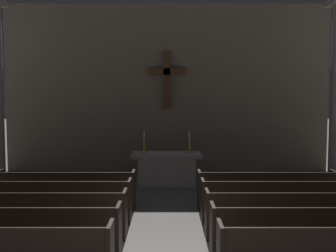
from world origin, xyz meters
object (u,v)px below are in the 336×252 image
(pew_left_row_4, at_px, (57,201))
(candlestick_right, at_px, (191,146))
(pew_right_row_4, at_px, (279,201))
(pew_left_row_2, at_px, (24,231))
(pew_right_row_3, at_px, (293,214))
(altar, at_px, (168,168))
(pew_right_row_2, at_px, (310,232))
(pew_right_row_5, at_px, (268,190))
(candlestick_left, at_px, (146,146))
(pew_left_row_5, at_px, (68,190))
(pew_left_row_3, at_px, (42,214))

(pew_left_row_4, bearing_deg, candlestick_right, 49.63)
(pew_right_row_4, bearing_deg, pew_left_row_2, -157.38)
(pew_right_row_3, xyz_separation_m, altar, (-2.47, 4.76, 0.06))
(pew_right_row_2, height_order, candlestick_right, candlestick_right)
(pew_right_row_2, bearing_deg, pew_left_row_2, 180.00)
(candlestick_right, bearing_deg, pew_right_row_5, -56.75)
(pew_left_row_4, relative_size, pew_right_row_2, 1.00)
(altar, xyz_separation_m, candlestick_left, (-0.70, 0.00, 0.70))
(pew_right_row_4, relative_size, altar, 1.54)
(pew_right_row_3, height_order, candlestick_left, candlestick_left)
(pew_right_row_3, bearing_deg, pew_left_row_4, 168.23)
(pew_left_row_2, bearing_deg, pew_right_row_3, 11.77)
(candlestick_right, bearing_deg, pew_left_row_2, -118.72)
(pew_left_row_5, xyz_separation_m, altar, (2.47, 2.70, 0.06))
(pew_right_row_2, xyz_separation_m, candlestick_right, (-1.77, 5.79, 0.75))
(candlestick_right, bearing_deg, pew_left_row_5, -139.59)
(candlestick_right, bearing_deg, pew_right_row_3, -69.59)
(pew_left_row_2, height_order, altar, altar)
(pew_left_row_2, relative_size, pew_left_row_3, 1.00)
(pew_left_row_3, height_order, pew_right_row_4, same)
(pew_left_row_3, relative_size, pew_left_row_5, 1.00)
(pew_left_row_4, height_order, pew_left_row_5, same)
(pew_right_row_2, bearing_deg, pew_left_row_4, 157.38)
(pew_left_row_4, distance_m, pew_right_row_2, 5.35)
(pew_left_row_4, height_order, pew_right_row_5, same)
(altar, bearing_deg, pew_left_row_3, -117.44)
(pew_left_row_3, height_order, candlestick_left, candlestick_left)
(pew_left_row_5, relative_size, pew_right_row_5, 1.00)
(pew_left_row_2, distance_m, candlestick_left, 6.10)
(pew_right_row_3, bearing_deg, pew_right_row_2, -90.00)
(pew_left_row_3, distance_m, candlestick_left, 5.13)
(pew_left_row_5, distance_m, pew_right_row_2, 5.82)
(pew_left_row_2, height_order, pew_right_row_5, same)
(pew_left_row_3, distance_m, pew_right_row_5, 5.35)
(pew_right_row_4, height_order, candlestick_right, candlestick_right)
(pew_right_row_2, bearing_deg, pew_right_row_3, 90.00)
(pew_left_row_4, relative_size, candlestick_right, 4.89)
(pew_left_row_5, relative_size, pew_right_row_2, 1.00)
(pew_right_row_5, bearing_deg, pew_left_row_4, -168.23)
(pew_left_row_2, xyz_separation_m, altar, (2.47, 5.79, 0.06))
(pew_left_row_2, relative_size, pew_left_row_4, 1.00)
(pew_right_row_5, relative_size, altar, 1.54)
(pew_left_row_4, height_order, candlestick_left, candlestick_left)
(pew_right_row_4, height_order, altar, altar)
(pew_left_row_4, distance_m, pew_right_row_5, 5.05)
(pew_left_row_5, distance_m, pew_right_row_4, 5.05)
(altar, relative_size, candlestick_right, 3.19)
(candlestick_left, bearing_deg, pew_left_row_2, -107.01)
(pew_right_row_2, relative_size, candlestick_right, 4.89)
(pew_left_row_3, xyz_separation_m, pew_right_row_3, (4.94, 0.00, 0.00))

